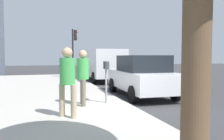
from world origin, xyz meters
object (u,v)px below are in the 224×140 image
at_px(pedestrian_at_meter, 83,73).
at_px(traffic_signal, 74,45).
at_px(parked_van_far, 103,63).
at_px(pedestrian_bystander, 67,76).
at_px(parked_sedan_near, 141,76).
at_px(parking_meter, 106,73).

xyz_separation_m(pedestrian_at_meter, traffic_signal, (9.81, -1.07, 1.37)).
distance_m(parked_van_far, traffic_signal, 2.71).
relative_size(pedestrian_at_meter, traffic_signal, 0.49).
distance_m(pedestrian_bystander, parked_sedan_near, 4.72).
xyz_separation_m(pedestrian_bystander, parked_sedan_near, (3.16, -3.50, -0.33)).
relative_size(pedestrian_at_meter, parked_sedan_near, 0.40).
height_order(parked_sedan_near, traffic_signal, traffic_signal).
bearing_deg(pedestrian_bystander, parking_meter, 3.50).
xyz_separation_m(parked_sedan_near, traffic_signal, (8.04, 1.79, 1.68)).
height_order(pedestrian_bystander, parked_sedan_near, pedestrian_bystander).
bearing_deg(parking_meter, pedestrian_at_meter, 98.47).
distance_m(pedestrian_at_meter, pedestrian_bystander, 1.52).
bearing_deg(parked_sedan_near, parked_van_far, -0.02).
bearing_deg(traffic_signal, parked_sedan_near, -167.47).
relative_size(parked_sedan_near, parked_van_far, 0.85).
bearing_deg(traffic_signal, parked_van_far, -130.84).
height_order(pedestrian_at_meter, traffic_signal, traffic_signal).
bearing_deg(parking_meter, parked_sedan_near, -51.04).
distance_m(parking_meter, pedestrian_at_meter, 0.83).
bearing_deg(parking_meter, traffic_signal, -1.52).
height_order(parking_meter, traffic_signal, traffic_signal).
bearing_deg(parked_van_far, pedestrian_at_meter, 160.90).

